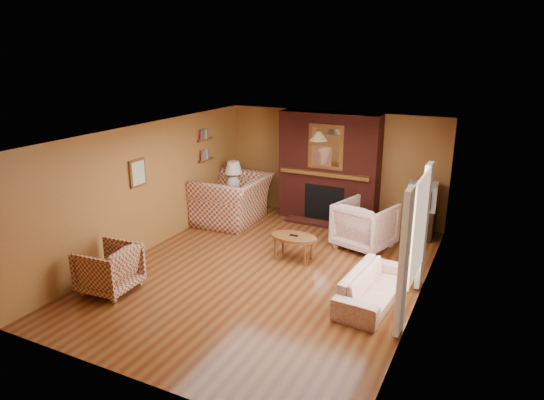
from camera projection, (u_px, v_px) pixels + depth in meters
The scene contains 20 objects.
floor at pixel (268, 271), 8.38m from camera, with size 6.50×6.50×0.00m, color #4D2410.
ceiling at pixel (267, 133), 7.67m from camera, with size 6.50×6.50×0.00m, color white.
wall_back at pixel (333, 165), 10.81m from camera, with size 6.50×6.50×0.00m, color #9C5E30.
wall_front at pixel (133, 289), 5.24m from camera, with size 6.50×6.50×0.00m, color #9C5E30.
wall_left at pixel (149, 187), 9.08m from camera, with size 6.50×6.50×0.00m, color #9C5E30.
wall_right at pixel (423, 229), 6.97m from camera, with size 6.50×6.50×0.00m, color #9C5E30.
fireplace at pixel (329, 168), 10.59m from camera, with size 2.20×0.82×2.40m.
window_right at pixel (416, 238), 6.84m from camera, with size 0.10×1.85×2.00m.
bookshelf at pixel (206, 146), 10.54m from camera, with size 0.09×0.55×0.71m.
botanical_print at pixel (138, 173), 8.70m from camera, with size 0.05×0.40×0.50m.
pendant_light at pixel (319, 136), 9.76m from camera, with size 0.36×0.36×0.48m.
plaid_loveseat at pixel (232, 199), 10.68m from camera, with size 1.58×1.38×1.03m, color maroon.
plaid_armchair at pixel (109, 268), 7.63m from camera, with size 0.80×0.82×0.75m, color maroon.
floral_sofa at pixel (373, 287), 7.31m from camera, with size 1.71×0.67×0.50m, color beige.
floral_armchair at pixel (365, 225), 9.26m from camera, with size 0.97×1.00×0.91m, color beige.
coffee_table at pixel (294, 239), 8.74m from camera, with size 0.86×0.53×0.48m.
side_table at pixel (234, 201), 11.28m from camera, with size 0.43×0.43×0.58m, color #5E2F16.
table_lamp at pixel (234, 174), 11.08m from camera, with size 0.40×0.40×0.66m.
tv_stand at pixel (420, 223), 9.83m from camera, with size 0.57×0.51×0.62m, color black.
crt_tv at pixel (422, 196), 9.65m from camera, with size 0.61×0.61×0.52m.
Camera 1 is at (3.43, -6.82, 3.68)m, focal length 32.00 mm.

